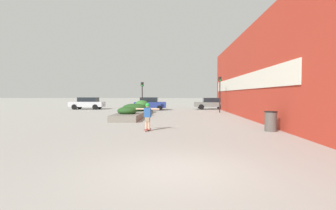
{
  "coord_description": "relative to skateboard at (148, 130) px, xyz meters",
  "views": [
    {
      "loc": [
        -0.05,
        -6.46,
        1.89
      ],
      "look_at": [
        -0.78,
        12.82,
        1.14
      ],
      "focal_mm": 28.0,
      "sensor_mm": 36.0,
      "label": 1
    }
  ],
  "objects": [
    {
      "name": "skateboard",
      "position": [
        0.0,
        0.0,
        0.0
      ],
      "size": [
        0.34,
        0.76,
        0.09
      ],
      "rotation": [
        0.0,
        0.0,
        -0.19
      ],
      "color": "maroon",
      "rests_on": "ground_plane"
    },
    {
      "name": "car_leftmost",
      "position": [
        5.95,
        20.7,
        0.72
      ],
      "size": [
        4.27,
        1.84,
        1.5
      ],
      "rotation": [
        0.0,
        0.0,
        1.57
      ],
      "color": "slate",
      "rests_on": "ground_plane"
    },
    {
      "name": "planter_box",
      "position": [
        -2.23,
        10.07,
        0.36
      ],
      "size": [
        2.15,
        11.9,
        1.33
      ],
      "color": "slate",
      "rests_on": "ground_plane"
    },
    {
      "name": "trash_bin",
      "position": [
        6.4,
        0.08,
        0.46
      ],
      "size": [
        0.64,
        0.64,
        1.04
      ],
      "color": "#514C47",
      "rests_on": "ground_plane"
    },
    {
      "name": "car_rightmost",
      "position": [
        -10.26,
        20.2,
        0.75
      ],
      "size": [
        4.36,
        1.98,
        1.56
      ],
      "rotation": [
        0.0,
        0.0,
        1.57
      ],
      "color": "#BCBCC1",
      "rests_on": "ground_plane"
    },
    {
      "name": "ground_plane",
      "position": [
        1.64,
        -7.17,
        -0.07
      ],
      "size": [
        300.0,
        300.0,
        0.0
      ],
      "primitive_type": "plane",
      "color": "#A3A099"
    },
    {
      "name": "skateboarder",
      "position": [
        -0.0,
        0.0,
        0.85
      ],
      "size": [
        1.28,
        0.33,
        1.38
      ],
      "rotation": [
        0.0,
        0.0,
        -0.19
      ],
      "color": "tan",
      "rests_on": "skateboard"
    },
    {
      "name": "building_wall_right",
      "position": [
        7.33,
        5.88,
        3.48
      ],
      "size": [
        0.67,
        34.12,
        7.11
      ],
      "color": "#B23323",
      "rests_on": "ground_plane"
    },
    {
      "name": "traffic_light_left",
      "position": [
        -2.33,
        14.99,
        2.19
      ],
      "size": [
        0.28,
        0.3,
        3.29
      ],
      "color": "black",
      "rests_on": "ground_plane"
    },
    {
      "name": "traffic_light_right",
      "position": [
        6.07,
        14.53,
        2.51
      ],
      "size": [
        0.28,
        0.3,
        3.82
      ],
      "color": "black",
      "rests_on": "ground_plane"
    },
    {
      "name": "car_center_left",
      "position": [
        14.79,
        17.99,
        0.74
      ],
      "size": [
        4.75,
        1.92,
        1.52
      ],
      "rotation": [
        0.0,
        0.0,
        1.57
      ],
      "color": "slate",
      "rests_on": "ground_plane"
    },
    {
      "name": "car_center_right",
      "position": [
        -1.88,
        18.89,
        0.74
      ],
      "size": [
        3.84,
        2.01,
        1.58
      ],
      "rotation": [
        0.0,
        0.0,
        -1.57
      ],
      "color": "navy",
      "rests_on": "ground_plane"
    }
  ]
}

